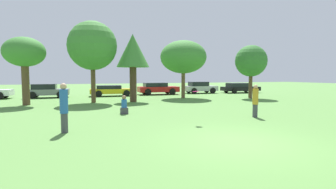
# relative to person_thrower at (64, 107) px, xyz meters

# --- Properties ---
(ground_plane) EXTENTS (120.00, 120.00, 0.00)m
(ground_plane) POSITION_rel_person_thrower_xyz_m (5.33, -3.30, -0.96)
(ground_plane) COLOR #54843D
(person_thrower) EXTENTS (0.29, 0.29, 1.84)m
(person_thrower) POSITION_rel_person_thrower_xyz_m (0.00, 0.00, 0.00)
(person_thrower) COLOR #3F3F47
(person_thrower) RESTS_ON ground
(person_catcher) EXTENTS (0.29, 0.29, 1.66)m
(person_catcher) POSITION_rel_person_thrower_xyz_m (8.96, 0.62, -0.11)
(person_catcher) COLOR #3F3F47
(person_catcher) RESTS_ON ground
(frisbee) EXTENTS (0.29, 0.29, 0.04)m
(frisbee) POSITION_rel_person_thrower_xyz_m (5.41, 0.14, 0.46)
(frisbee) COLOR #F21E72
(bystander_sitting) EXTENTS (0.40, 0.34, 1.03)m
(bystander_sitting) POSITION_rel_person_thrower_xyz_m (2.87, 3.94, -0.52)
(bystander_sitting) COLOR #3F3F47
(bystander_sitting) RESTS_ON ground
(tree_0) EXTENTS (2.83, 2.83, 4.82)m
(tree_0) POSITION_rel_person_thrower_xyz_m (-3.04, 10.45, 2.72)
(tree_0) COLOR brown
(tree_0) RESTS_ON ground
(tree_1) EXTENTS (3.76, 3.76, 6.29)m
(tree_1) POSITION_rel_person_thrower_xyz_m (1.60, 10.69, 3.43)
(tree_1) COLOR brown
(tree_1) RESTS_ON ground
(tree_2) EXTENTS (2.62, 2.62, 5.40)m
(tree_2) POSITION_rel_person_thrower_xyz_m (4.66, 10.28, 3.02)
(tree_2) COLOR #473323
(tree_2) RESTS_ON ground
(tree_3) EXTENTS (4.29, 4.29, 5.36)m
(tree_3) POSITION_rel_person_thrower_xyz_m (9.80, 12.17, 2.86)
(tree_3) COLOR brown
(tree_3) RESTS_ON ground
(tree_4) EXTENTS (2.90, 2.90, 4.90)m
(tree_4) POSITION_rel_person_thrower_xyz_m (15.62, 9.89, 2.47)
(tree_4) COLOR brown
(tree_4) RESTS_ON ground
(parked_car_grey) EXTENTS (3.86, 1.93, 1.31)m
(parked_car_grey) POSITION_rel_person_thrower_xyz_m (-2.35, 16.59, -0.27)
(parked_car_grey) COLOR slate
(parked_car_grey) RESTS_ON ground
(parked_car_yellow) EXTENTS (4.45, 2.10, 1.10)m
(parked_car_yellow) POSITION_rel_person_thrower_xyz_m (3.65, 16.59, -0.35)
(parked_car_yellow) COLOR gold
(parked_car_yellow) RESTS_ON ground
(parked_car_red) EXTENTS (4.48, 2.16, 1.31)m
(parked_car_red) POSITION_rel_person_thrower_xyz_m (8.76, 17.08, -0.25)
(parked_car_red) COLOR red
(parked_car_red) RESTS_ON ground
(parked_car_silver) EXTENTS (3.89, 1.94, 1.37)m
(parked_car_silver) POSITION_rel_person_thrower_xyz_m (14.13, 17.39, -0.24)
(parked_car_silver) COLOR #B2B2B7
(parked_car_silver) RESTS_ON ground
(parked_car_black) EXTENTS (4.61, 2.18, 1.19)m
(parked_car_black) POSITION_rel_person_thrower_xyz_m (19.09, 16.55, -0.33)
(parked_car_black) COLOR black
(parked_car_black) RESTS_ON ground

